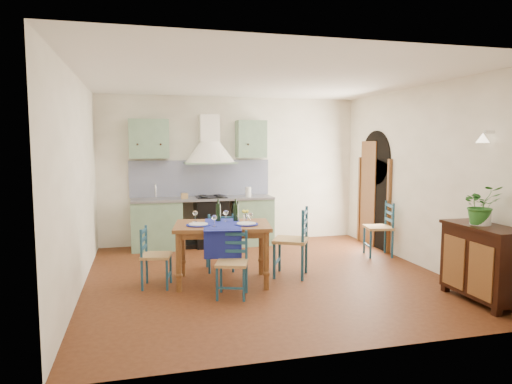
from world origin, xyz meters
TOP-DOWN VIEW (x-y plane):
  - floor at (0.00, 0.00)m, footprint 5.00×5.00m
  - back_wall at (-0.47, 2.29)m, footprint 5.00×0.96m
  - right_wall at (2.50, 0.28)m, footprint 0.26×5.00m
  - left_wall at (-2.50, 0.00)m, footprint 0.04×5.00m
  - ceiling at (0.00, 0.00)m, footprint 5.00×5.00m
  - dining_table at (-0.65, -0.12)m, footprint 1.41×1.10m
  - chair_near at (-0.63, -0.71)m, footprint 0.48×0.48m
  - chair_far at (-0.58, 0.50)m, footprint 0.43×0.43m
  - chair_left at (-1.57, -0.08)m, footprint 0.45×0.45m
  - chair_right at (0.39, -0.07)m, footprint 0.63×0.63m
  - chair_spare at (2.23, 0.73)m, footprint 0.51×0.51m
  - sideboard at (2.26, -1.65)m, footprint 0.50×1.05m
  - potted_plant at (2.25, -1.58)m, footprint 0.51×0.47m

SIDE VIEW (x-z plane):
  - floor at x=0.00m, z-range 0.00..0.00m
  - chair_left at x=-1.57m, z-range 0.01..0.82m
  - chair_near at x=-0.63m, z-range 0.01..0.83m
  - chair_far at x=-0.58m, z-range 0.02..0.90m
  - chair_spare at x=2.23m, z-range 0.02..0.94m
  - sideboard at x=2.26m, z-range 0.04..0.98m
  - chair_right at x=0.39m, z-range 0.02..1.02m
  - dining_table at x=-0.65m, z-range 0.16..1.29m
  - back_wall at x=-0.47m, z-range -0.35..2.45m
  - potted_plant at x=2.25m, z-range 0.94..1.41m
  - right_wall at x=2.50m, z-range -0.06..2.74m
  - left_wall at x=-2.50m, z-range 0.00..2.80m
  - ceiling at x=0.00m, z-range 2.80..2.81m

